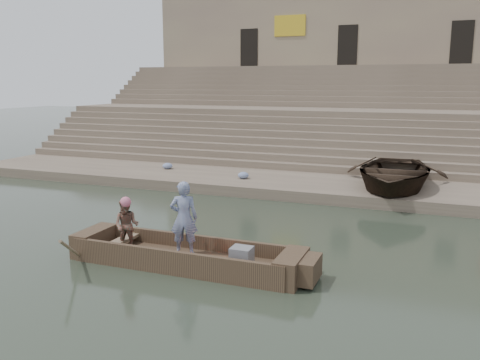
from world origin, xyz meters
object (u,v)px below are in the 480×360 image
Objects in this scene: standing_man at (184,218)px; beached_rowboat at (393,173)px; rowing_man at (127,225)px; main_rowboat at (185,261)px; television at (241,256)px.

standing_man reaches higher than beached_rowboat.
main_rowboat is at bearing -7.40° from rowing_man.
beached_rowboat is at bearing 46.82° from rowing_man.
standing_man is 1.43m from rowing_man.
main_rowboat is 3.95× the size of rowing_man.
beached_rowboat is (3.88, 8.95, 0.85)m from main_rowboat.
television is at bearing -105.83° from beached_rowboat.
standing_man is at bearing 173.79° from television.
main_rowboat is 2.85× the size of standing_man.
main_rowboat is at bearing 101.82° from standing_man.
standing_man is at bearing -0.42° from rowing_man.
beached_rowboat is at bearing -134.90° from standing_man.
main_rowboat is 1.01m from standing_man.
standing_man is 3.82× the size of television.
rowing_man reaches higher than main_rowboat.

